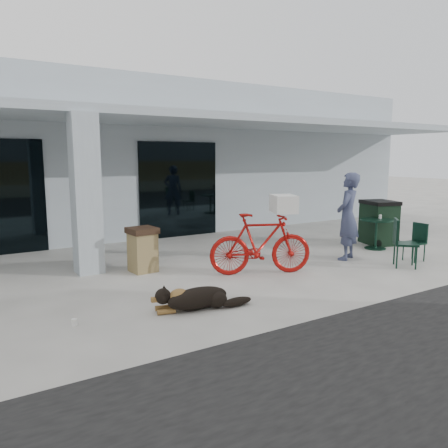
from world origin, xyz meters
TOP-DOWN VIEW (x-y plane):
  - ground at (0.00, 0.00)m, footprint 80.00×80.00m
  - building at (0.00, 8.50)m, footprint 22.00×7.00m
  - storefront_glass_right at (1.80, 4.98)m, footprint 2.40×0.06m
  - column at (-1.50, 2.30)m, footprint 0.50×0.50m
  - overhang at (0.00, 3.60)m, footprint 22.00×2.80m
  - bicycle at (1.33, 0.40)m, footprint 2.08×1.30m
  - laundry_basket at (1.75, 0.23)m, footprint 0.61×0.70m
  - dog at (-0.67, -0.72)m, footprint 1.21×0.64m
  - cup_near_dog at (-2.42, -0.41)m, footprint 0.08×0.08m
  - cafe_table_far at (5.21, 0.81)m, footprint 1.03×1.03m
  - cafe_chair_far_a at (4.24, -0.74)m, footprint 0.68×0.68m
  - cafe_chair_far_b at (4.87, -0.50)m, footprint 0.44×0.40m
  - person at (3.73, 0.40)m, footprint 0.84×0.74m
  - cup_on_table at (5.39, 0.85)m, footprint 0.09×0.09m
  - trash_receptacle at (-0.56, 1.80)m, footprint 0.57×0.57m
  - wheeled_bin at (5.78, 1.20)m, footprint 0.94×1.07m

SIDE VIEW (x-z plane):
  - ground at x=0.00m, z-range 0.00..0.00m
  - cup_near_dog at x=-2.42m, z-range 0.00..0.10m
  - dog at x=-0.67m, z-range 0.00..0.38m
  - cafe_table_far at x=5.21m, z-range 0.00..0.75m
  - cafe_chair_far_b at x=4.87m, z-range 0.00..0.84m
  - trash_receptacle at x=-0.56m, z-range 0.00..0.90m
  - cafe_chair_far_a at x=4.24m, z-range 0.00..1.01m
  - wheeled_bin at x=5.78m, z-range 0.00..1.15m
  - bicycle at x=1.33m, z-range 0.00..1.21m
  - cup_on_table at x=5.39m, z-range 0.75..0.85m
  - person at x=3.73m, z-range 0.00..1.95m
  - storefront_glass_right at x=1.80m, z-range 0.00..2.70m
  - laundry_basket at x=1.75m, z-range 1.21..1.55m
  - column at x=-1.50m, z-range 0.00..3.12m
  - building at x=0.00m, z-range 0.00..4.50m
  - overhang at x=0.00m, z-range 3.12..3.30m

